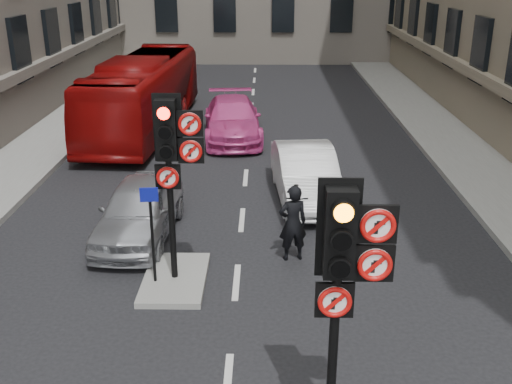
{
  "coord_description": "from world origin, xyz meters",
  "views": [
    {
      "loc": [
        0.52,
        -5.25,
        5.88
      ],
      "look_at": [
        0.41,
        3.18,
        2.6
      ],
      "focal_mm": 42.0,
      "sensor_mm": 36.0,
      "label": 1
    }
  ],
  "objects_px": {
    "info_sign": "(151,222)",
    "signal_near": "(345,262)",
    "car_white": "(306,174)",
    "motorcyclist": "(293,223)",
    "motorcycle": "(296,210)",
    "car_silver": "(139,210)",
    "signal_far": "(173,150)",
    "car_pink": "(233,119)",
    "bus_red": "(144,94)"
  },
  "relations": [
    {
      "from": "signal_far",
      "to": "car_pink",
      "type": "distance_m",
      "value": 10.34
    },
    {
      "from": "bus_red",
      "to": "signal_far",
      "type": "bearing_deg",
      "value": -72.71
    },
    {
      "from": "info_sign",
      "to": "signal_near",
      "type": "bearing_deg",
      "value": -56.8
    },
    {
      "from": "car_silver",
      "to": "info_sign",
      "type": "relative_size",
      "value": 1.98
    },
    {
      "from": "car_pink",
      "to": "motorcycle",
      "type": "xyz_separation_m",
      "value": [
        1.85,
        -7.72,
        -0.17
      ]
    },
    {
      "from": "motorcyclist",
      "to": "motorcycle",
      "type": "bearing_deg",
      "value": -109.73
    },
    {
      "from": "signal_far",
      "to": "car_silver",
      "type": "relative_size",
      "value": 0.94
    },
    {
      "from": "signal_near",
      "to": "car_silver",
      "type": "distance_m",
      "value": 7.4
    },
    {
      "from": "car_silver",
      "to": "car_white",
      "type": "bearing_deg",
      "value": 33.85
    },
    {
      "from": "signal_near",
      "to": "motorcycle",
      "type": "bearing_deg",
      "value": 91.91
    },
    {
      "from": "car_silver",
      "to": "motorcycle",
      "type": "bearing_deg",
      "value": 8.35
    },
    {
      "from": "car_silver",
      "to": "info_sign",
      "type": "height_order",
      "value": "info_sign"
    },
    {
      "from": "signal_far",
      "to": "bus_red",
      "type": "height_order",
      "value": "signal_far"
    },
    {
      "from": "bus_red",
      "to": "motorcycle",
      "type": "distance_m",
      "value": 10.21
    },
    {
      "from": "car_white",
      "to": "motorcycle",
      "type": "relative_size",
      "value": 2.45
    },
    {
      "from": "car_silver",
      "to": "motorcycle",
      "type": "distance_m",
      "value": 3.56
    },
    {
      "from": "signal_near",
      "to": "info_sign",
      "type": "height_order",
      "value": "signal_near"
    },
    {
      "from": "motorcyclist",
      "to": "info_sign",
      "type": "height_order",
      "value": "info_sign"
    },
    {
      "from": "car_pink",
      "to": "motorcycle",
      "type": "bearing_deg",
      "value": -81.44
    },
    {
      "from": "car_white",
      "to": "info_sign",
      "type": "distance_m",
      "value": 5.61
    },
    {
      "from": "car_silver",
      "to": "signal_far",
      "type": "bearing_deg",
      "value": -57.88
    },
    {
      "from": "car_pink",
      "to": "bus_red",
      "type": "xyz_separation_m",
      "value": [
        -3.27,
        1.07,
        0.66
      ]
    },
    {
      "from": "signal_near",
      "to": "info_sign",
      "type": "bearing_deg",
      "value": 128.52
    },
    {
      "from": "signal_far",
      "to": "motorcycle",
      "type": "height_order",
      "value": "signal_far"
    },
    {
      "from": "signal_near",
      "to": "car_white",
      "type": "distance_m",
      "value": 8.61
    },
    {
      "from": "car_silver",
      "to": "motorcyclist",
      "type": "relative_size",
      "value": 2.32
    },
    {
      "from": "signal_near",
      "to": "motorcycle",
      "type": "xyz_separation_m",
      "value": [
        -0.21,
        6.41,
        -2.07
      ]
    },
    {
      "from": "bus_red",
      "to": "car_pink",
      "type": "bearing_deg",
      "value": -14.58
    },
    {
      "from": "motorcyclist",
      "to": "signal_near",
      "type": "bearing_deg",
      "value": 80.32
    },
    {
      "from": "signal_near",
      "to": "bus_red",
      "type": "bearing_deg",
      "value": 109.35
    },
    {
      "from": "bus_red",
      "to": "info_sign",
      "type": "relative_size",
      "value": 5.0
    },
    {
      "from": "car_white",
      "to": "motorcyclist",
      "type": "bearing_deg",
      "value": -103.07
    },
    {
      "from": "signal_near",
      "to": "car_white",
      "type": "xyz_separation_m",
      "value": [
        0.13,
        8.4,
        -1.89
      ]
    },
    {
      "from": "signal_far",
      "to": "car_silver",
      "type": "distance_m",
      "value": 3.14
    },
    {
      "from": "bus_red",
      "to": "motorcycle",
      "type": "xyz_separation_m",
      "value": [
        5.12,
        -8.79,
        -0.83
      ]
    },
    {
      "from": "motorcyclist",
      "to": "car_pink",
      "type": "bearing_deg",
      "value": -93.19
    },
    {
      "from": "bus_red",
      "to": "motorcyclist",
      "type": "distance_m",
      "value": 11.35
    },
    {
      "from": "signal_near",
      "to": "signal_far",
      "type": "xyz_separation_m",
      "value": [
        -2.6,
        4.0,
        0.12
      ]
    },
    {
      "from": "motorcyclist",
      "to": "car_white",
      "type": "bearing_deg",
      "value": -112.05
    },
    {
      "from": "car_white",
      "to": "bus_red",
      "type": "bearing_deg",
      "value": 124.0
    },
    {
      "from": "motorcycle",
      "to": "motorcyclist",
      "type": "xyz_separation_m",
      "value": [
        -0.15,
        -1.4,
        0.31
      ]
    },
    {
      "from": "info_sign",
      "to": "bus_red",
      "type": "bearing_deg",
      "value": 96.1
    },
    {
      "from": "car_silver",
      "to": "bus_red",
      "type": "relative_size",
      "value": 0.4
    },
    {
      "from": "signal_near",
      "to": "car_silver",
      "type": "relative_size",
      "value": 0.94
    },
    {
      "from": "signal_far",
      "to": "motorcyclist",
      "type": "relative_size",
      "value": 2.18
    },
    {
      "from": "motorcycle",
      "to": "info_sign",
      "type": "bearing_deg",
      "value": -136.7
    },
    {
      "from": "car_white",
      "to": "info_sign",
      "type": "xyz_separation_m",
      "value": [
        -3.17,
        -4.58,
        0.68
      ]
    },
    {
      "from": "car_silver",
      "to": "bus_red",
      "type": "xyz_separation_m",
      "value": [
        -1.58,
        9.12,
        0.69
      ]
    },
    {
      "from": "signal_far",
      "to": "info_sign",
      "type": "distance_m",
      "value": 1.42
    },
    {
      "from": "signal_near",
      "to": "car_silver",
      "type": "xyz_separation_m",
      "value": [
        -3.75,
        6.07,
        -1.93
      ]
    }
  ]
}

